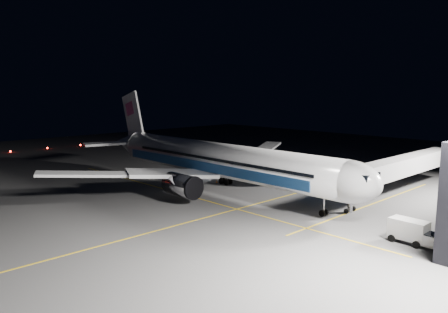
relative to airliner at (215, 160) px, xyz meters
name	(u,v)px	position (x,y,z in m)	size (l,w,h in m)	color
ground	(219,191)	(1.08, 0.00, -5.16)	(200.00, 200.00, 0.00)	#4C4C4F
guide_line_main	(264,202)	(11.08, 0.00, -5.16)	(0.25, 80.00, 0.01)	gold
guide_line_cross	(192,197)	(1.08, -6.00, -5.16)	(70.00, 0.25, 0.01)	gold
guide_line_side	(370,205)	(23.08, 10.00, -5.16)	(0.25, 40.00, 0.01)	gold
airliner	(215,160)	(0.00, 0.00, 0.00)	(61.48, 54.22, 16.64)	silver
jet_bridge	(397,168)	(23.08, 18.06, -0.58)	(3.60, 34.40, 6.30)	#B2B2B7
taxiway_lights	(47,148)	(-70.92, 0.00, -4.94)	(0.44, 60.44, 0.44)	#FF140A
service_truck	(413,231)	(34.39, -2.02, -3.75)	(5.26, 2.47, 2.65)	silver
baggage_tug	(224,171)	(-7.68, 9.53, -4.24)	(2.88, 2.36, 2.00)	black
safety_cone_a	(269,179)	(1.30, 12.57, -4.87)	(0.39, 0.39, 0.59)	#FF630A
safety_cone_b	(217,181)	(-3.89, 4.00, -4.89)	(0.37, 0.37, 0.55)	#FF630A
safety_cone_c	(221,182)	(-2.97, 4.10, -4.84)	(0.43, 0.43, 0.64)	#FF630A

